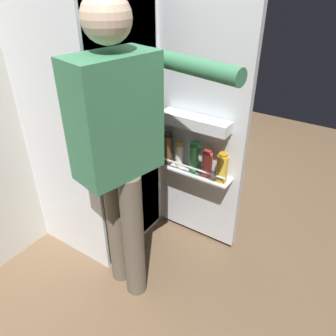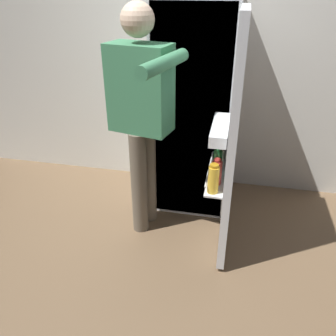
# 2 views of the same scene
# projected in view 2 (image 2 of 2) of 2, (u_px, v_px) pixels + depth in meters

# --- Properties ---
(ground_plane) EXTENTS (5.72, 5.72, 0.00)m
(ground_plane) POSITION_uv_depth(u_px,v_px,m) (181.00, 233.00, 2.65)
(ground_plane) COLOR brown
(kitchen_wall) EXTENTS (4.40, 0.10, 2.65)m
(kitchen_wall) POSITION_uv_depth(u_px,v_px,m) (203.00, 36.00, 2.79)
(kitchen_wall) COLOR silver
(kitchen_wall) RESTS_ON ground_plane
(refrigerator) EXTENTS (0.65, 1.20, 1.64)m
(refrigerator) POSITION_uv_depth(u_px,v_px,m) (197.00, 112.00, 2.68)
(refrigerator) COLOR silver
(refrigerator) RESTS_ON ground_plane
(person) EXTENTS (0.54, 0.77, 1.62)m
(person) POSITION_uv_depth(u_px,v_px,m) (142.00, 108.00, 2.30)
(person) COLOR #665B4C
(person) RESTS_ON ground_plane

